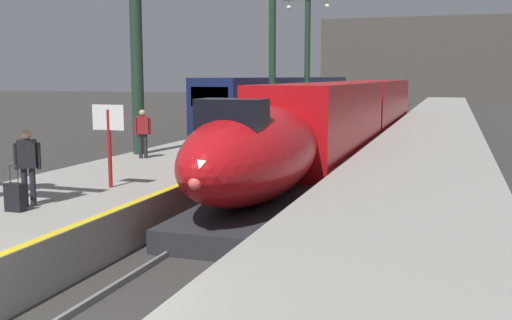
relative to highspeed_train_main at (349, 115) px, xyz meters
name	(u,v)px	position (x,y,z in m)	size (l,w,h in m)	color
platform_left	(275,139)	(-4.05, 0.42, -1.39)	(4.80, 110.00, 1.05)	gray
platform_right	(431,145)	(4.05, 0.42, -1.39)	(4.80, 110.00, 1.05)	gray
platform_left_safety_stripe	(316,131)	(-1.77, 0.42, -0.86)	(0.20, 107.80, 0.01)	yellow
rail_main_left	(344,145)	(-0.75, 3.17, -1.86)	(0.08, 110.00, 0.12)	slate
rail_main_right	(371,146)	(0.75, 3.17, -1.86)	(0.08, 110.00, 0.12)	slate
rail_secondary_left	(212,140)	(-8.85, 3.17, -1.86)	(0.08, 110.00, 0.12)	slate
rail_secondary_right	(235,141)	(-7.35, 3.17, -1.86)	(0.08, 110.00, 0.12)	slate
highspeed_train_main	(349,115)	(0.00, 0.00, 0.00)	(2.92, 39.31, 3.60)	#B20F14
regional_train_adjacent	(292,97)	(-8.10, 19.24, 0.21)	(2.85, 36.60, 3.80)	#141E4C
station_column_mid	(135,6)	(-5.90, -10.88, 4.45)	(4.00, 0.68, 8.79)	#1E3828
station_column_far	(272,35)	(-5.90, 6.10, 4.55)	(4.00, 0.68, 8.98)	#1E3828
station_column_distant	(307,42)	(-5.90, 15.52, 4.59)	(4.00, 0.68, 9.05)	#1E3828
passenger_near_edge	(27,162)	(-3.74, -19.60, 0.12)	(0.51, 0.37, 1.69)	#23232D
passenger_mid_platform	(143,130)	(-5.19, -11.86, 0.12)	(0.51, 0.37, 1.69)	#23232D
passenger_far_waiting	(285,117)	(-2.31, -3.87, 0.12)	(0.35, 0.53, 1.69)	#23232D
rolling_suitcase	(15,197)	(-3.69, -20.11, -0.56)	(0.40, 0.22, 0.98)	black
departure_info_board	(109,129)	(-3.27, -17.07, 0.64)	(0.90, 0.10, 2.12)	maroon
terminus_back_wall	(425,58)	(0.00, 77.67, 5.08)	(36.00, 2.00, 14.00)	#4C4742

